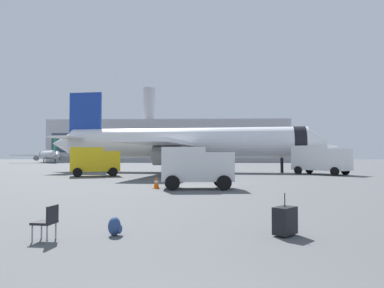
% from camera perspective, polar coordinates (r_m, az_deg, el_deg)
% --- Properties ---
extents(airplane_at_gate, '(35.77, 32.34, 10.50)m').
position_cam_1_polar(airplane_at_gate, '(44.46, -1.47, 0.12)').
color(airplane_at_gate, white).
rests_on(airplane_at_gate, ground).
extents(airplane_taxiing, '(18.76, 20.30, 6.77)m').
position_cam_1_polar(airplane_taxiing, '(111.73, -22.31, -1.63)').
color(airplane_taxiing, silver).
rests_on(airplane_taxiing, ground).
extents(service_truck, '(5.27, 3.85, 2.90)m').
position_cam_1_polar(service_truck, '(36.71, -15.65, -2.57)').
color(service_truck, yellow).
rests_on(service_truck, ground).
extents(fuel_truck, '(5.93, 5.95, 3.20)m').
position_cam_1_polar(fuel_truck, '(40.98, 20.21, -2.22)').
color(fuel_truck, white).
rests_on(fuel_truck, ground).
extents(cargo_van, '(4.52, 2.58, 2.60)m').
position_cam_1_polar(cargo_van, '(21.88, 0.71, -3.54)').
color(cargo_van, white).
rests_on(cargo_van, ground).
extents(safety_cone_near, '(0.44, 0.44, 0.71)m').
position_cam_1_polar(safety_cone_near, '(50.30, -17.85, -3.79)').
color(safety_cone_near, '#F2590C').
rests_on(safety_cone_near, ground).
extents(safety_cone_mid, '(0.44, 0.44, 0.74)m').
position_cam_1_polar(safety_cone_mid, '(22.32, -5.84, -6.29)').
color(safety_cone_mid, '#F2590C').
rests_on(safety_cone_mid, ground).
extents(rolling_suitcase, '(0.72, 0.74, 1.10)m').
position_cam_1_polar(rolling_suitcase, '(9.56, 14.91, -11.97)').
color(rolling_suitcase, black).
rests_on(rolling_suitcase, ground).
extents(traveller_backpack, '(0.36, 0.40, 0.48)m').
position_cam_1_polar(traveller_backpack, '(9.50, -12.46, -13.01)').
color(traveller_backpack, navy).
rests_on(traveller_backpack, ground).
extents(gate_chair, '(0.53, 0.53, 0.86)m').
position_cam_1_polar(gate_chair, '(9.37, -22.55, -11.42)').
color(gate_chair, black).
rests_on(gate_chair, ground).
extents(terminal_building, '(81.14, 17.66, 26.21)m').
position_cam_1_polar(terminal_building, '(123.83, -3.71, 0.48)').
color(terminal_building, '#B2B2B7').
rests_on(terminal_building, ground).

